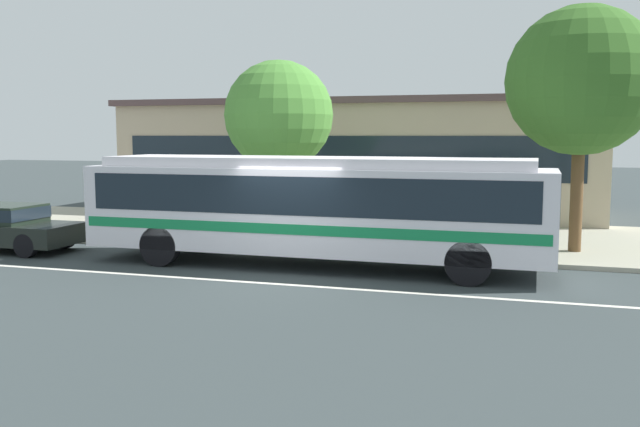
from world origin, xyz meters
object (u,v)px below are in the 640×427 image
object	(u,v)px
transit_bus	(314,203)
street_tree_near_stop	(279,116)
pedestrian_waiting_near_sign	(314,213)
bus_stop_sign	(449,195)
street_tree_mid_block	(581,81)

from	to	relation	value
transit_bus	street_tree_near_stop	xyz separation A→B (m)	(-2.52, 4.36, 2.25)
transit_bus	pedestrian_waiting_near_sign	xyz separation A→B (m)	(-0.59, 1.84, -0.46)
transit_bus	street_tree_near_stop	size ratio (longest dim) A/B	2.10
transit_bus	bus_stop_sign	bearing A→B (deg)	29.44
bus_stop_sign	street_tree_mid_block	bearing A→B (deg)	29.28
pedestrian_waiting_near_sign	bus_stop_sign	xyz separation A→B (m)	(3.66, -0.11, 0.60)
pedestrian_waiting_near_sign	street_tree_near_stop	size ratio (longest dim) A/B	0.31
transit_bus	street_tree_mid_block	bearing A→B (deg)	29.36
pedestrian_waiting_near_sign	street_tree_near_stop	xyz separation A→B (m)	(-1.93, 2.52, 2.71)
bus_stop_sign	street_tree_mid_block	xyz separation A→B (m)	(3.16, 1.77, 2.91)
transit_bus	bus_stop_sign	distance (m)	3.52
bus_stop_sign	street_tree_near_stop	size ratio (longest dim) A/B	0.46
street_tree_near_stop	street_tree_mid_block	world-z (taller)	street_tree_mid_block
transit_bus	bus_stop_sign	size ratio (longest dim) A/B	4.60
bus_stop_sign	street_tree_mid_block	distance (m)	4.65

